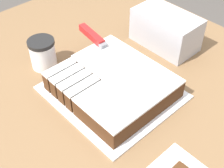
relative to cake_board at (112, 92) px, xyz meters
name	(u,v)px	position (x,y,z in m)	size (l,w,h in m)	color
cake_board	(112,92)	(0.00, 0.00, 0.00)	(0.35, 0.32, 0.01)	silver
cake	(114,84)	(0.00, 0.00, 0.03)	(0.31, 0.27, 0.06)	#472814
knife	(98,41)	(-0.15, 0.07, 0.07)	(0.34, 0.07, 0.02)	silver
coffee_cup	(43,53)	(-0.24, -0.07, 0.05)	(0.08, 0.08, 0.10)	white
storage_box	(166,30)	(-0.06, 0.30, 0.06)	(0.22, 0.13, 0.12)	#B2B2B7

